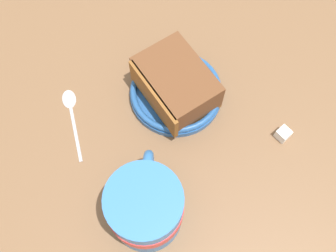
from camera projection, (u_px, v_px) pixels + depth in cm
name	position (u px, v px, depth cm)	size (l,w,h in cm)	color
ground_plane	(147.00, 125.00, 58.92)	(139.71, 139.71, 2.09)	brown
small_plate	(176.00, 92.00, 58.75)	(13.22, 13.22, 1.89)	#26599E
cake_slice	(175.00, 84.00, 56.22)	(12.19, 13.46, 5.14)	brown
tea_mug	(145.00, 207.00, 48.06)	(11.04, 8.99, 9.89)	#3372BF
teaspoon	(71.00, 108.00, 58.38)	(8.65, 9.12, 0.80)	silver
sugar_cube	(283.00, 134.00, 56.32)	(1.67, 1.67, 1.67)	white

